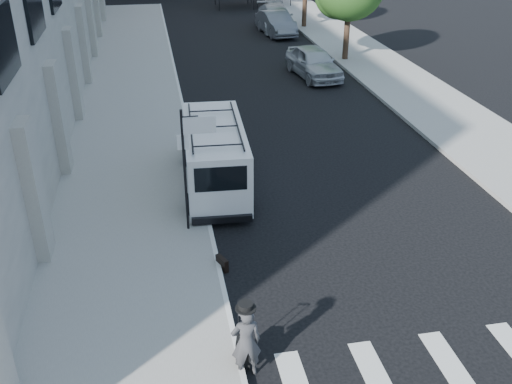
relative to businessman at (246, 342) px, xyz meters
name	(u,v)px	position (x,y,z in m)	size (l,w,h in m)	color
ground	(308,292)	(1.90, 2.31, -0.82)	(120.00, 120.00, 0.00)	black
sidewalk_left	(132,94)	(-2.35, 18.31, -0.74)	(4.50, 48.00, 0.15)	gray
sidewalk_right	(368,59)	(10.90, 22.31, -0.74)	(4.00, 56.00, 0.15)	gray
sign_pole	(192,145)	(-0.46, 5.52, 1.84)	(1.03, 0.07, 3.50)	black
businessman	(246,342)	(0.00, 0.00, 0.00)	(0.60, 0.39, 1.63)	#38383B
briefcase	(222,263)	(0.00, 3.62, -0.65)	(0.12, 0.44, 0.34)	black
suitcase	(244,349)	(0.00, 0.32, -0.48)	(0.38, 0.51, 1.26)	black
cargo_van	(215,155)	(0.41, 8.28, 0.28)	(2.18, 5.62, 2.10)	silver
parked_car_a	(314,62)	(6.90, 19.67, -0.04)	(1.82, 4.53, 1.54)	#B4B7BD
parked_car_b	(276,23)	(7.13, 29.69, -0.07)	(1.58, 4.52, 1.49)	slate
parked_car_c	(276,18)	(7.46, 31.31, -0.03)	(2.21, 5.44, 1.58)	#AEB2B6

